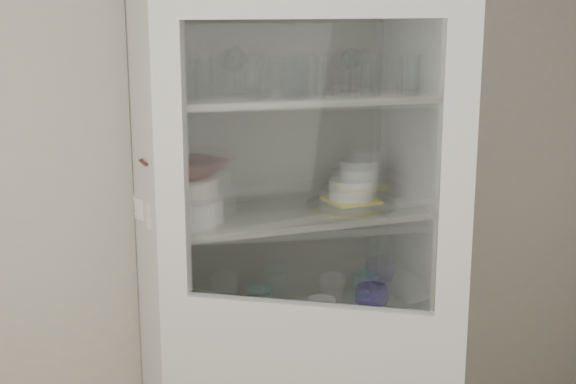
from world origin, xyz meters
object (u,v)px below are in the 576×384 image
object	(u,v)px
teal_jar	(259,303)
mug_teal	(365,286)
terracotta_bowl	(184,169)
measuring_cups	(221,329)
glass_platter	(351,204)
yellow_trivet	(351,200)
mug_white	(321,312)
plate_stack_back	(166,205)
goblet_0	(236,70)
pantry_cabinet	(282,291)
white_ramekin	(351,189)
white_canister	(205,312)
cupboard_door	(307,377)
goblet_2	(350,68)
goblet_1	(233,71)
mug_blue	(372,298)
cream_bowl	(185,188)
plate_stack_front	(185,211)
goblet_3	(351,68)
grey_bowl_stack	(358,182)

from	to	relation	value
teal_jar	mug_teal	bearing A→B (deg)	5.31
terracotta_bowl	measuring_cups	world-z (taller)	terracotta_bowl
glass_platter	measuring_cups	world-z (taller)	glass_platter
yellow_trivet	mug_white	bearing A→B (deg)	-153.92
plate_stack_back	goblet_0	bearing A→B (deg)	-4.81
pantry_cabinet	terracotta_bowl	size ratio (longest dim) A/B	8.39
white_ramekin	teal_jar	bearing A→B (deg)	168.63
goblet_0	pantry_cabinet	bearing A→B (deg)	-3.52
white_canister	plate_stack_back	bearing A→B (deg)	144.75
cupboard_door	terracotta_bowl	distance (m)	0.75
goblet_2	white_canister	size ratio (longest dim) A/B	1.41
goblet_2	mug_white	world-z (taller)	goblet_2
goblet_1	mug_blue	xyz separation A→B (m)	(0.48, -0.13, -0.83)
cupboard_door	cream_bowl	world-z (taller)	cupboard_door
yellow_trivet	teal_jar	xyz separation A→B (m)	(-0.33, 0.07, -0.37)
yellow_trivet	cream_bowl	bearing A→B (deg)	-177.79
pantry_cabinet	mug_blue	world-z (taller)	pantry_cabinet
plate_stack_front	mug_blue	bearing A→B (deg)	0.50
white_ramekin	mug_teal	world-z (taller)	white_ramekin
goblet_1	plate_stack_front	world-z (taller)	goblet_1
white_canister	teal_jar	bearing A→B (deg)	3.91
cupboard_door	plate_stack_front	distance (m)	0.65
goblet_2	mug_white	size ratio (longest dim) A/B	1.60
glass_platter	white_ramekin	distance (m)	0.06
plate_stack_back	mug_white	world-z (taller)	plate_stack_back
goblet_2	plate_stack_front	bearing A→B (deg)	-166.63
plate_stack_front	white_canister	xyz separation A→B (m)	(0.08, 0.08, -0.38)
mug_teal	teal_jar	world-z (taller)	teal_jar
goblet_0	cream_bowl	distance (m)	0.45
goblet_0	terracotta_bowl	world-z (taller)	goblet_0
yellow_trivet	goblet_1	bearing A→B (deg)	164.81
white_ramekin	measuring_cups	world-z (taller)	white_ramekin
measuring_cups	white_ramekin	bearing A→B (deg)	2.91
goblet_3	plate_stack_back	distance (m)	0.82
goblet_3	cream_bowl	bearing A→B (deg)	-167.92
goblet_3	mug_teal	distance (m)	0.84
plate_stack_front	yellow_trivet	world-z (taller)	plate_stack_front
plate_stack_back	terracotta_bowl	bearing A→B (deg)	-79.09
cupboard_door	goblet_2	bearing A→B (deg)	88.95
glass_platter	grey_bowl_stack	size ratio (longest dim) A/B	2.01
glass_platter	white_ramekin	size ratio (longest dim) A/B	2.00
glass_platter	mug_blue	size ratio (longest dim) A/B	2.58
teal_jar	white_canister	distance (m)	0.20
goblet_2	plate_stack_back	size ratio (longest dim) A/B	0.77
glass_platter	plate_stack_front	bearing A→B (deg)	-177.79
goblet_2	goblet_3	distance (m)	0.02
goblet_0	measuring_cups	xyz separation A→B (m)	(-0.11, -0.13, -0.87)
goblet_2	yellow_trivet	distance (m)	0.48
cupboard_door	goblet_1	size ratio (longest dim) A/B	12.01
goblet_3	mug_blue	bearing A→B (deg)	-75.19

